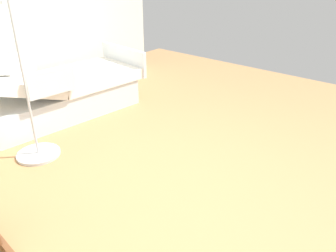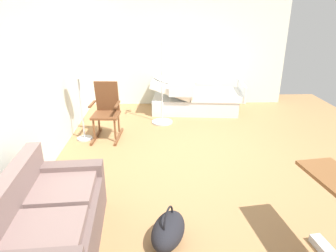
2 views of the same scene
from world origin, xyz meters
TOP-DOWN VIEW (x-y plane):
  - ground_plane at (0.00, 0.00)m, footprint 7.46×7.46m
  - side_wall at (3.03, 0.00)m, footprint 0.10×4.92m
  - hospital_bed at (2.32, -0.18)m, footprint 1.15×2.19m
  - iv_pole at (1.60, 0.60)m, footprint 0.44×0.44m

SIDE VIEW (x-z plane):
  - ground_plane at x=0.00m, z-range 0.00..0.00m
  - iv_pole at x=1.60m, z-range -0.59..1.09m
  - hospital_bed at x=2.32m, z-range -0.16..0.75m
  - side_wall at x=3.03m, z-range 0.00..2.70m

